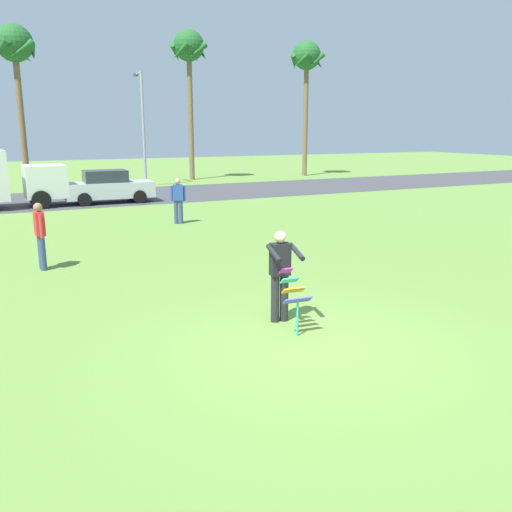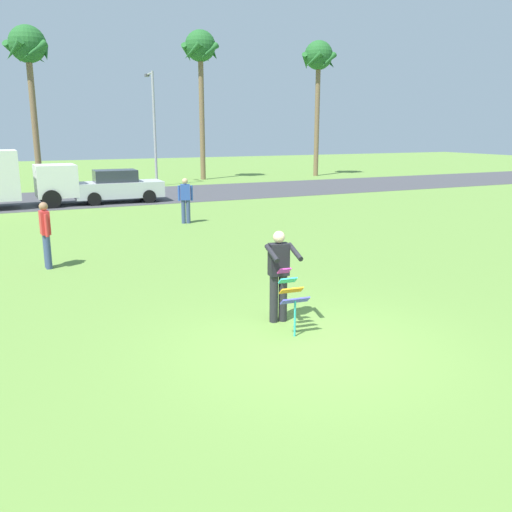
{
  "view_description": "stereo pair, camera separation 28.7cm",
  "coord_description": "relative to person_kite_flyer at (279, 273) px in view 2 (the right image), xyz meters",
  "views": [
    {
      "loc": [
        -4.63,
        -7.16,
        3.53
      ],
      "look_at": [
        0.02,
        2.27,
        1.05
      ],
      "focal_mm": 37.78,
      "sensor_mm": 36.0,
      "label": 1
    },
    {
      "loc": [
        -4.37,
        -7.28,
        3.53
      ],
      "look_at": [
        0.02,
        2.27,
        1.05
      ],
      "focal_mm": 37.78,
      "sensor_mm": 36.0,
      "label": 2
    }
  ],
  "objects": [
    {
      "name": "parked_car_silver",
      "position": [
        0.54,
        18.46,
        -0.18
      ],
      "size": [
        4.24,
        1.91,
        1.6
      ],
      "color": "silver",
      "rests_on": "ground"
    },
    {
      "name": "palm_tree_right_near",
      "position": [
        -2.59,
        26.87,
        6.93
      ],
      "size": [
        2.58,
        2.71,
        9.37
      ],
      "color": "brown",
      "rests_on": "ground"
    },
    {
      "name": "road_strip",
      "position": [
        -0.02,
        20.86,
        -0.95
      ],
      "size": [
        120.0,
        8.0,
        0.01
      ],
      "primitive_type": "cube",
      "color": "#424247",
      "rests_on": "ground"
    },
    {
      "name": "person_kite_flyer",
      "position": [
        0.0,
        0.0,
        0.0
      ],
      "size": [
        0.6,
        0.7,
        1.73
      ],
      "color": "#26262B",
      "rests_on": "ground"
    },
    {
      "name": "palm_tree_far_left",
      "position": [
        17.52,
        27.97,
        7.46
      ],
      "size": [
        2.58,
        2.71,
        9.95
      ],
      "color": "brown",
      "rests_on": "ground"
    },
    {
      "name": "palm_tree_centre_far",
      "position": [
        8.5,
        28.63,
        7.65
      ],
      "size": [
        2.58,
        2.71,
        10.16
      ],
      "color": "brown",
      "rests_on": "ground"
    },
    {
      "name": "kite_held",
      "position": [
        -0.07,
        -0.62,
        -0.2
      ],
      "size": [
        0.52,
        0.66,
        1.13
      ],
      "color": "#D83399",
      "rests_on": "ground"
    },
    {
      "name": "ground_plane",
      "position": [
        -0.02,
        -1.24,
        -0.95
      ],
      "size": [
        120.0,
        120.0,
        0.0
      ],
      "primitive_type": "plane",
      "color": "olive"
    },
    {
      "name": "person_walker_near",
      "position": [
        1.72,
        11.2,
        -0.02
      ],
      "size": [
        0.55,
        0.32,
        1.73
      ],
      "color": "#384772",
      "rests_on": "ground"
    },
    {
      "name": "streetlight_pole",
      "position": [
        4.26,
        25.6,
        3.05
      ],
      "size": [
        0.24,
        1.65,
        7.0
      ],
      "color": "#9E9EA3",
      "rests_on": "ground"
    },
    {
      "name": "person_walker_far",
      "position": [
        -3.63,
        6.08,
        -0.02
      ],
      "size": [
        0.25,
        0.57,
        1.73
      ],
      "color": "#384772",
      "rests_on": "ground"
    }
  ]
}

